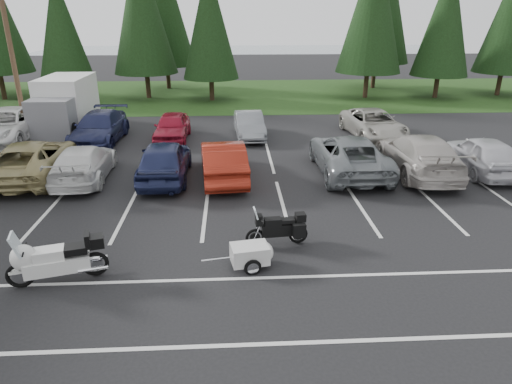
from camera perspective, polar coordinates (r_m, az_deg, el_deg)
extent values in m
plane|color=black|center=(15.05, -8.37, -3.67)|extent=(120.00, 120.00, 0.00)
cube|color=#193611|center=(38.11, -5.37, 12.02)|extent=(80.00, 16.00, 0.01)
cube|color=gray|center=(68.88, -1.02, 16.45)|extent=(70.00, 50.00, 0.02)
cylinder|color=#473321|center=(28.05, -28.31, 15.42)|extent=(0.26, 0.26, 9.00)
cube|color=silver|center=(16.87, -7.82, -0.74)|extent=(32.00, 16.00, 0.01)
cylinder|color=#332316|center=(40.62, -29.23, 12.02)|extent=(0.36, 0.36, 2.78)
cylinder|color=#332316|center=(37.31, -22.27, 11.97)|extent=(0.36, 0.36, 2.11)
cone|color=black|center=(36.94, -23.24, 18.40)|extent=(3.87, 3.87, 7.48)
cylinder|color=#332316|center=(37.35, -13.40, 13.37)|extent=(0.36, 0.36, 2.62)
cone|color=black|center=(37.00, -14.15, 21.39)|extent=(4.80, 4.80, 9.27)
cylinder|color=#332316|center=(35.56, -5.57, 13.15)|extent=(0.36, 0.36, 2.26)
cone|color=black|center=(35.17, -5.85, 20.43)|extent=(4.14, 4.14, 7.99)
cylinder|color=#332316|center=(37.51, 13.63, 13.44)|extent=(0.36, 0.36, 2.69)
cone|color=black|center=(37.17, 14.41, 21.65)|extent=(4.93, 4.93, 9.52)
cylinder|color=#332316|center=(39.16, 21.66, 12.61)|extent=(0.36, 0.36, 2.33)
cone|color=black|center=(38.81, 22.66, 19.37)|extent=(4.27, 4.27, 8.24)
cylinder|color=#332316|center=(42.39, 28.17, 12.29)|extent=(0.36, 0.36, 2.47)
cylinder|color=#332316|center=(41.70, -10.95, 14.45)|extent=(0.36, 0.36, 2.71)
cone|color=black|center=(41.40, -11.52, 21.90)|extent=(4.97, 4.97, 9.61)
cylinder|color=#332316|center=(42.53, 14.54, 14.50)|extent=(0.36, 0.36, 3.00)
imported|color=#978B58|center=(20.62, -26.18, 3.67)|extent=(3.02, 5.79, 1.56)
imported|color=silver|center=(19.61, -20.76, 3.42)|extent=(2.21, 4.93, 1.40)
imported|color=#1C2247|center=(18.72, -11.36, 3.95)|extent=(1.97, 4.78, 1.62)
imported|color=maroon|center=(18.46, -4.15, 3.99)|extent=(2.07, 4.90, 1.57)
imported|color=slate|center=(19.52, 11.52, 4.64)|extent=(2.65, 5.74, 1.59)
imported|color=#AFA7A0|center=(20.21, 19.69, 4.46)|extent=(2.54, 5.80, 1.66)
imported|color=silver|center=(21.42, 26.51, 4.23)|extent=(2.11, 4.69, 1.56)
imported|color=white|center=(27.26, -28.70, 7.32)|extent=(2.80, 6.00, 1.66)
imported|color=#1C2147|center=(25.04, -18.99, 7.59)|extent=(2.30, 5.36, 1.54)
imported|color=maroon|center=(24.58, -10.44, 8.02)|extent=(1.74, 4.19, 1.42)
imported|color=slate|center=(24.69, -0.83, 8.35)|extent=(1.67, 4.16, 1.34)
imported|color=#A39F95|center=(25.56, 14.48, 8.25)|extent=(2.87, 5.41, 1.45)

